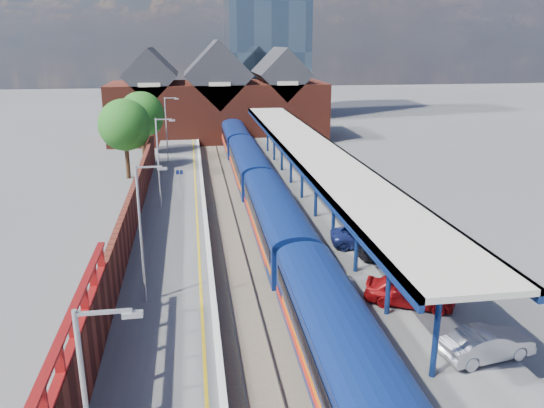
{
  "coord_description": "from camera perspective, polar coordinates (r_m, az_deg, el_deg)",
  "views": [
    {
      "loc": [
        -3.85,
        -18.65,
        13.48
      ],
      "look_at": [
        1.48,
        16.4,
        2.6
      ],
      "focal_mm": 35.0,
      "sensor_mm": 36.0,
      "label": 1
    }
  ],
  "objects": [
    {
      "name": "ground",
      "position": [
        50.63,
        -3.97,
        1.58
      ],
      "size": [
        240.0,
        240.0,
        0.0
      ],
      "primitive_type": "plane",
      "color": "#5B5B5E",
      "rests_on": "ground"
    },
    {
      "name": "ballast_bed",
      "position": [
        41.1,
        -2.8,
        -2.06
      ],
      "size": [
        6.0,
        76.0,
        0.06
      ],
      "primitive_type": "cube",
      "color": "#473D33",
      "rests_on": "ground"
    },
    {
      "name": "rails",
      "position": [
        41.07,
        -2.8,
        -1.94
      ],
      "size": [
        4.51,
        76.0,
        0.14
      ],
      "color": "slate",
      "rests_on": "ground"
    },
    {
      "name": "left_platform",
      "position": [
        40.8,
        -10.51,
        -1.78
      ],
      "size": [
        5.0,
        76.0,
        1.0
      ],
      "primitive_type": "cube",
      "color": "#565659",
      "rests_on": "ground"
    },
    {
      "name": "right_platform",
      "position": [
        41.94,
        5.38,
        -1.04
      ],
      "size": [
        6.0,
        76.0,
        1.0
      ],
      "primitive_type": "cube",
      "color": "#565659",
      "rests_on": "ground"
    },
    {
      "name": "coping_left",
      "position": [
        40.61,
        -7.24,
        -0.94
      ],
      "size": [
        0.3,
        76.0,
        0.05
      ],
      "primitive_type": "cube",
      "color": "silver",
      "rests_on": "left_platform"
    },
    {
      "name": "coping_right",
      "position": [
        41.2,
        1.54,
        -0.54
      ],
      "size": [
        0.3,
        76.0,
        0.05
      ],
      "primitive_type": "cube",
      "color": "silver",
      "rests_on": "right_platform"
    },
    {
      "name": "yellow_line",
      "position": [
        40.61,
        -8.09,
        -1.0
      ],
      "size": [
        0.14,
        76.0,
        0.01
      ],
      "primitive_type": "cube",
      "color": "yellow",
      "rests_on": "left_platform"
    },
    {
      "name": "train",
      "position": [
        43.52,
        -1.29,
        1.93
      ],
      "size": [
        2.94,
        65.92,
        3.45
      ],
      "color": "navy",
      "rests_on": "ground"
    },
    {
      "name": "canopy",
      "position": [
        42.46,
        4.24,
        5.84
      ],
      "size": [
        4.5,
        52.0,
        4.48
      ],
      "color": "navy",
      "rests_on": "right_platform"
    },
    {
      "name": "lamp_post_b",
      "position": [
        26.19,
        -13.68,
        -2.35
      ],
      "size": [
        1.48,
        0.18,
        7.0
      ],
      "color": "#A5A8AA",
      "rests_on": "left_platform"
    },
    {
      "name": "lamp_post_c",
      "position": [
        41.6,
        -11.97,
        4.92
      ],
      "size": [
        1.48,
        0.18,
        7.0
      ],
      "color": "#A5A8AA",
      "rests_on": "left_platform"
    },
    {
      "name": "lamp_post_d",
      "position": [
        57.34,
        -11.17,
        8.23
      ],
      "size": [
        1.48,
        0.18,
        7.0
      ],
      "color": "#A5A8AA",
      "rests_on": "left_platform"
    },
    {
      "name": "platform_sign",
      "position": [
        44.01,
        -9.89,
        2.61
      ],
      "size": [
        0.55,
        0.08,
        2.5
      ],
      "color": "#A5A8AA",
      "rests_on": "left_platform"
    },
    {
      "name": "brick_wall",
      "position": [
        34.29,
        -15.3,
        -2.33
      ],
      "size": [
        0.35,
        50.0,
        3.86
      ],
      "color": "maroon",
      "rests_on": "left_platform"
    },
    {
      "name": "station_building",
      "position": [
        77.16,
        -5.84,
        11.0
      ],
      "size": [
        30.0,
        12.12,
        13.78
      ],
      "color": "maroon",
      "rests_on": "ground"
    },
    {
      "name": "glass_tower",
      "position": [
        99.84,
        -0.69,
        20.92
      ],
      "size": [
        14.2,
        14.2,
        40.3
      ],
      "color": "#465E78",
      "rests_on": "ground"
    },
    {
      "name": "tree_near",
      "position": [
        55.54,
        -15.42,
        8.04
      ],
      "size": [
        5.2,
        5.2,
        8.1
      ],
      "color": "#382314",
      "rests_on": "ground"
    },
    {
      "name": "tree_far",
      "position": [
        63.32,
        -13.73,
        9.21
      ],
      "size": [
        5.2,
        5.2,
        8.1
      ],
      "color": "#382314",
      "rests_on": "ground"
    },
    {
      "name": "parked_car_red",
      "position": [
        27.28,
        14.6,
        -9.02
      ],
      "size": [
        4.68,
        3.49,
        1.48
      ],
      "primitive_type": "imported",
      "rotation": [
        0.0,
        0.0,
        1.11
      ],
      "color": "#9E0D0F",
      "rests_on": "right_platform"
    },
    {
      "name": "parked_car_silver",
      "position": [
        24.07,
        22.11,
        -13.75
      ],
      "size": [
        4.12,
        2.03,
        1.3
      ],
      "primitive_type": "imported",
      "rotation": [
        0.0,
        0.0,
        1.74
      ],
      "color": "#B9B9BE",
      "rests_on": "right_platform"
    },
    {
      "name": "parked_car_dark",
      "position": [
        32.62,
        12.83,
        -4.71
      ],
      "size": [
        4.28,
        1.8,
        1.23
      ],
      "primitive_type": "imported",
      "rotation": [
        0.0,
        0.0,
        1.59
      ],
      "color": "black",
      "rests_on": "right_platform"
    },
    {
      "name": "parked_car_blue",
      "position": [
        34.22,
        10.14,
        -3.47
      ],
      "size": [
        4.8,
        2.73,
        1.26
      ],
      "primitive_type": "imported",
      "rotation": [
        0.0,
        0.0,
        1.42
      ],
      "color": "navy",
      "rests_on": "right_platform"
    }
  ]
}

